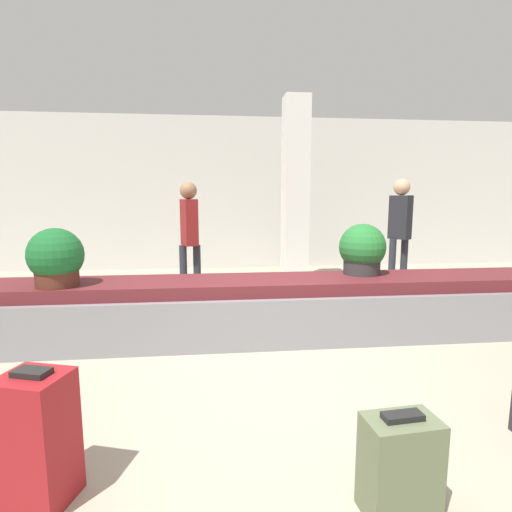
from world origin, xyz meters
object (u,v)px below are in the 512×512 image
at_px(potted_plant_1, 56,258).
at_px(traveler_0, 189,230).
at_px(suitcase_1, 37,439).
at_px(traveler_1, 400,224).
at_px(potted_plant_0, 362,250).
at_px(suitcase_3, 400,466).
at_px(pillar, 295,193).

bearing_deg(potted_plant_1, traveler_0, 55.51).
relative_size(suitcase_1, traveler_1, 0.39).
distance_m(potted_plant_0, traveler_1, 2.13).
bearing_deg(suitcase_3, suitcase_1, 166.45).
distance_m(suitcase_3, potted_plant_1, 3.49).
bearing_deg(pillar, traveler_0, -151.06).
relative_size(pillar, suitcase_1, 4.53).
bearing_deg(potted_plant_1, suitcase_3, -44.74).
relative_size(potted_plant_1, traveler_0, 0.33).
bearing_deg(potted_plant_0, traveler_0, 144.18).
bearing_deg(suitcase_1, suitcase_3, 8.49).
relative_size(pillar, traveler_1, 1.76).
xyz_separation_m(potted_plant_0, traveler_0, (-2.04, 1.47, 0.12)).
distance_m(suitcase_1, traveler_0, 4.00).
bearing_deg(potted_plant_1, suitcase_1, -72.87).
bearing_deg(traveler_0, potted_plant_1, -54.26).
relative_size(suitcase_3, potted_plant_1, 0.90).
bearing_deg(pillar, potted_plant_1, -137.36).
height_order(potted_plant_0, potted_plant_1, potted_plant_1).
height_order(potted_plant_1, traveler_1, traveler_1).
bearing_deg(suitcase_1, potted_plant_1, 124.31).
bearing_deg(suitcase_3, potted_plant_1, 130.40).
bearing_deg(potted_plant_0, suitcase_1, -136.87).
relative_size(suitcase_3, traveler_0, 0.30).
bearing_deg(potted_plant_1, pillar, 42.64).
relative_size(pillar, suitcase_3, 6.12).
relative_size(suitcase_1, potted_plant_1, 1.22).
bearing_deg(suitcase_1, pillar, 81.84).
relative_size(pillar, potted_plant_0, 5.52).
bearing_deg(suitcase_1, traveler_1, 64.14).
height_order(suitcase_1, potted_plant_0, potted_plant_0).
distance_m(suitcase_3, traveler_1, 4.94).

